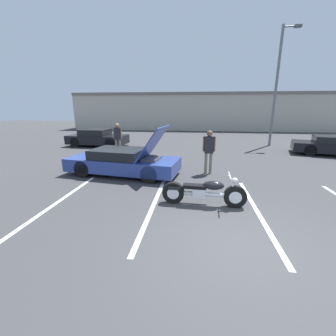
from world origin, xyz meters
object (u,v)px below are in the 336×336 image
Objects in this scene: parked_car_left_row at (97,138)px; spectator_near_motorcycle at (209,148)px; light_pole at (278,83)px; spectator_by_show_car at (118,136)px; motorcycle at (204,192)px; show_car_hood_open at (124,162)px.

spectator_near_motorcycle reaches higher than parked_car_left_row.
light_pole reaches higher than spectator_by_show_car.
motorcycle is at bearing -48.42° from parked_car_left_row.
motorcycle is 1.31× the size of spectator_by_show_car.
parked_car_left_row is at bearing 133.11° from spectator_by_show_car.
spectator_near_motorcycle is at bearing -35.15° from parked_car_left_row.
spectator_near_motorcycle is (-4.94, -7.86, -3.24)m from light_pole.
parked_car_left_row is (-4.08, 6.65, 0.04)m from show_car_hood_open.
spectator_near_motorcycle is (3.52, 0.56, 0.55)m from show_car_hood_open.
spectator_by_show_car is at bearing 146.01° from spectator_near_motorcycle.
spectator_near_motorcycle is at bearing -33.99° from spectator_by_show_car.
light_pole is 1.86× the size of parked_car_left_row.
show_car_hood_open is 2.63× the size of spectator_by_show_car.
parked_car_left_row is at bearing 131.20° from motorcycle.
show_car_hood_open is 1.13× the size of parked_car_left_row.
motorcycle is 4.20m from show_car_hood_open.
spectator_near_motorcycle is (7.59, -6.09, 0.51)m from parked_car_left_row.
spectator_by_show_car reaches higher than parked_car_left_row.
light_pole reaches higher than motorcycle.
parked_car_left_row reaches higher than motorcycle.
parked_car_left_row is at bearing -171.96° from light_pole.
light_pole is 13.21m from parked_car_left_row.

